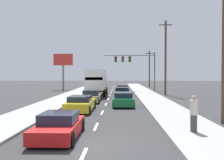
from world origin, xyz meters
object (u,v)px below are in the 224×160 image
(traffic_signal_mast, at_px, (131,62))
(utility_pole_near, at_px, (224,53))
(car_red, at_px, (59,126))
(car_maroon, at_px, (123,89))
(pedestrian_near_corner, at_px, (194,114))
(car_tan, at_px, (91,97))
(utility_pole_mid, at_px, (166,57))
(roadside_billboard, at_px, (63,65))
(car_green, at_px, (123,99))
(utility_pole_far, at_px, (149,68))
(car_black, at_px, (122,93))
(box_truck, at_px, (97,81))
(car_yellow, at_px, (81,104))

(traffic_signal_mast, xyz_separation_m, utility_pole_near, (4.18, -27.24, -0.83))
(car_red, distance_m, car_maroon, 26.81)
(traffic_signal_mast, distance_m, pedestrian_near_corner, 30.26)
(pedestrian_near_corner, bearing_deg, utility_pole_near, 46.68)
(car_tan, bearing_deg, utility_pole_mid, 43.44)
(car_red, bearing_deg, roadside_billboard, 102.56)
(roadside_billboard, bearing_deg, utility_pole_mid, -33.59)
(car_maroon, bearing_deg, roadside_billboard, 144.71)
(car_maroon, bearing_deg, utility_pole_mid, -30.25)
(car_red, relative_size, roadside_billboard, 0.61)
(car_maroon, relative_size, traffic_signal_mast, 0.49)
(car_green, bearing_deg, car_red, -105.33)
(car_tan, xyz_separation_m, utility_pole_far, (9.52, 28.86, 3.56))
(car_green, xyz_separation_m, pedestrian_near_corner, (3.26, -10.62, 0.43))
(car_tan, xyz_separation_m, car_black, (3.24, 5.18, 0.01))
(box_truck, distance_m, car_tan, 7.70)
(box_truck, distance_m, utility_pole_near, 20.74)
(traffic_signal_mast, bearing_deg, utility_pole_mid, -59.61)
(car_green, relative_size, utility_pole_mid, 0.42)
(utility_pole_mid, relative_size, pedestrian_near_corner, 5.84)
(car_green, bearing_deg, car_tan, 137.57)
(car_red, relative_size, utility_pole_far, 0.51)
(car_yellow, relative_size, utility_pole_near, 0.58)
(box_truck, xyz_separation_m, car_red, (0.26, -21.92, -1.48))
(traffic_signal_mast, relative_size, pedestrian_near_corner, 4.95)
(car_yellow, bearing_deg, utility_pole_mid, 57.72)
(car_black, relative_size, traffic_signal_mast, 0.54)
(roadside_billboard, bearing_deg, car_tan, -69.42)
(utility_pole_near, bearing_deg, car_yellow, 152.77)
(pedestrian_near_corner, bearing_deg, car_black, 99.91)
(car_red, bearing_deg, box_truck, 90.67)
(utility_pole_near, bearing_deg, car_maroon, 103.75)
(car_red, xyz_separation_m, traffic_signal_mast, (4.75, 30.70, 4.49))
(car_maroon, bearing_deg, car_tan, -105.57)
(car_black, bearing_deg, utility_pole_mid, 30.96)
(utility_pole_mid, bearing_deg, pedestrian_near_corner, -97.09)
(car_green, relative_size, utility_pole_far, 0.54)
(box_truck, bearing_deg, pedestrian_near_corner, -72.60)
(car_tan, distance_m, utility_pole_far, 30.60)
(car_yellow, height_order, roadside_billboard, roadside_billboard)
(car_yellow, relative_size, car_red, 1.16)
(box_truck, height_order, utility_pole_mid, utility_pole_mid)
(car_green, relative_size, utility_pole_near, 0.53)
(car_red, xyz_separation_m, pedestrian_near_corner, (6.38, 0.75, 0.49))
(car_yellow, height_order, utility_pole_near, utility_pole_near)
(utility_pole_mid, bearing_deg, car_green, -117.15)
(box_truck, height_order, utility_pole_near, utility_pole_near)
(box_truck, xyz_separation_m, traffic_signal_mast, (5.01, 8.78, 3.01))
(car_black, distance_m, car_green, 8.16)
(car_red, bearing_deg, pedestrian_near_corner, 6.71)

